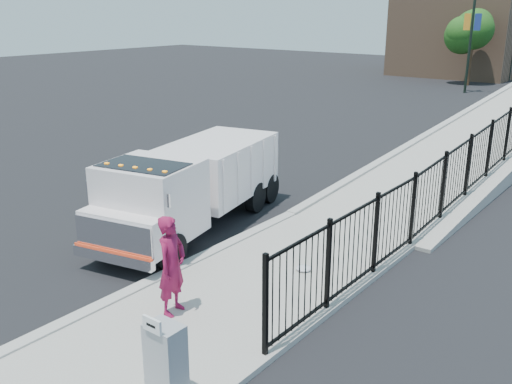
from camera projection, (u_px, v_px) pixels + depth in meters
The scene contains 13 objects.
ground at pixel (195, 265), 13.25m from camera, with size 120.00×120.00×0.00m, color black.
sidewalk at pixel (195, 326), 10.60m from camera, with size 3.55×12.00×0.12m, color #9E998E.
curb at pixel (127, 294), 11.72m from camera, with size 0.30×12.00×0.16m, color #ADAAA3.
ramp at pixel (494, 150), 24.05m from camera, with size 3.95×24.00×1.70m, color #9E998E.
iron_fence at pixel (505, 152), 19.93m from camera, with size 0.10×28.00×1.80m, color black.
truck at pixel (190, 183), 14.99m from camera, with size 3.50×7.04×2.31m.
worker at pixel (172, 265), 10.67m from camera, with size 0.71×0.47×1.96m, color maroon.
utility_cabinet at pixel (166, 363), 8.34m from camera, with size 0.55×0.40×1.25m, color gray.
arrow_sign at pixel (152, 325), 7.94m from camera, with size 0.35×0.04×0.22m, color white.
debris at pixel (304, 268), 12.71m from camera, with size 0.36×0.36×0.09m, color silver.
light_pole_0 at pixel (476, 29), 38.66m from camera, with size 3.77×0.22×8.00m.
tree_0 at pixel (473, 32), 42.87m from camera, with size 3.06×3.06×5.53m.
building at pixel (464, 28), 50.37m from camera, with size 10.00×10.00×8.00m, color #8C664C.
Camera 1 is at (8.53, -8.68, 5.69)m, focal length 40.00 mm.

